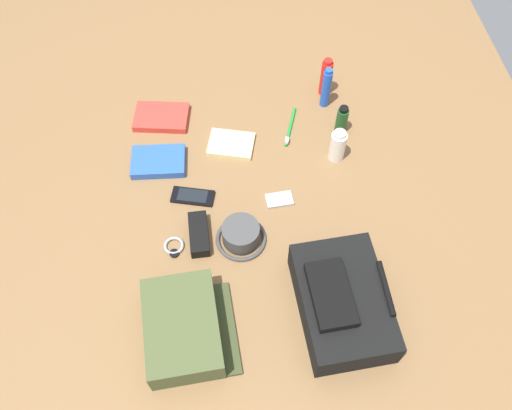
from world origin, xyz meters
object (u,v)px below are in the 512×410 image
at_px(backpack, 342,302).
at_px(paperback_novel, 161,117).
at_px(wristwatch, 174,247).
at_px(deodorant_spray, 326,88).
at_px(shampoo_bottle, 342,120).
at_px(cell_phone, 193,196).
at_px(bucket_hat, 241,235).
at_px(sunglasses_case, 199,234).
at_px(sunscreen_spray, 326,77).
at_px(toiletry_pouch, 184,328).
at_px(toothpaste_tube, 338,146).
at_px(notepad, 231,144).
at_px(travel_guidebook, 158,162).
at_px(media_player, 279,200).
at_px(toothbrush, 290,129).

height_order(backpack, paperback_novel, backpack).
relative_size(backpack, wristwatch, 5.02).
relative_size(deodorant_spray, paperback_novel, 0.82).
xyz_separation_m(shampoo_bottle, cell_phone, (0.21, -0.52, -0.05)).
distance_m(bucket_hat, sunglasses_case, 0.13).
bearing_deg(deodorant_spray, wristwatch, -47.54).
distance_m(sunscreen_spray, cell_phone, 0.64).
relative_size(sunscreen_spray, paperback_novel, 0.76).
height_order(backpack, shampoo_bottle, backpack).
relative_size(toiletry_pouch, wristwatch, 4.03).
xyz_separation_m(sunscreen_spray, wristwatch, (0.57, -0.57, -0.07)).
xyz_separation_m(backpack, toothpaste_tube, (-0.53, 0.10, 0.00)).
height_order(sunscreen_spray, toothpaste_tube, sunscreen_spray).
relative_size(toiletry_pouch, toothpaste_tube, 2.28).
xyz_separation_m(toiletry_pouch, toothpaste_tube, (-0.55, 0.53, 0.01)).
relative_size(deodorant_spray, shampoo_bottle, 1.46).
relative_size(sunscreen_spray, notepad, 1.03).
bearing_deg(backpack, deodorant_spray, 172.11).
relative_size(bucket_hat, travel_guidebook, 0.84).
distance_m(cell_phone, media_player, 0.27).
xyz_separation_m(wristwatch, toothbrush, (-0.41, 0.42, 0.00)).
height_order(media_player, sunglasses_case, sunglasses_case).
bearing_deg(sunscreen_spray, deodorant_spray, -10.41).
relative_size(toiletry_pouch, media_player, 3.29).
bearing_deg(backpack, paperback_novel, -148.56).
bearing_deg(wristwatch, bucket_hat, 90.39).
xyz_separation_m(sunscreen_spray, sunglasses_case, (0.54, -0.49, -0.05)).
distance_m(backpack, toothpaste_tube, 0.54).
bearing_deg(travel_guidebook, wristwatch, 6.21).
xyz_separation_m(shampoo_bottle, sunglasses_case, (0.36, -0.51, -0.03)).
distance_m(toothpaste_tube, toothbrush, 0.20).
distance_m(sunscreen_spray, toothbrush, 0.23).
bearing_deg(shampoo_bottle, wristwatch, -56.87).
bearing_deg(sunscreen_spray, media_player, -27.58).
xyz_separation_m(sunscreen_spray, notepad, (0.20, -0.36, -0.07)).
height_order(cell_phone, notepad, notepad).
bearing_deg(cell_phone, toothpaste_tube, 101.92).
xyz_separation_m(sunscreen_spray, media_player, (0.44, -0.23, -0.07)).
bearing_deg(bucket_hat, wristwatch, -89.61).
distance_m(cell_phone, wristwatch, 0.19).
xyz_separation_m(toothpaste_tube, wristwatch, (0.27, -0.55, -0.05)).
xyz_separation_m(toothbrush, notepad, (0.04, -0.21, 0.00)).
relative_size(paperback_novel, wristwatch, 2.85).
distance_m(toiletry_pouch, wristwatch, 0.28).
bearing_deg(shampoo_bottle, sunglasses_case, -54.88).
relative_size(backpack, sunglasses_case, 2.55).
height_order(toiletry_pouch, sunscreen_spray, sunscreen_spray).
bearing_deg(cell_phone, wristwatch, -21.53).
xyz_separation_m(backpack, sunglasses_case, (-0.28, -0.37, -0.04)).
relative_size(bucket_hat, deodorant_spray, 0.93).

